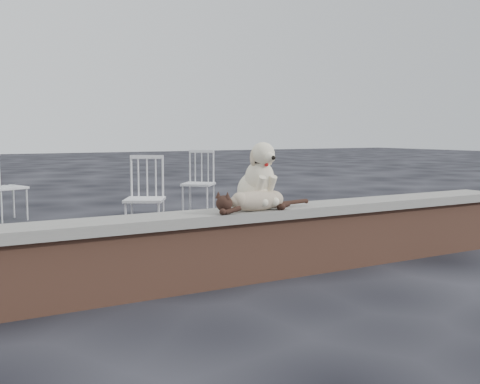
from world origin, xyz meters
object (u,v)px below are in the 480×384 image
chair_b (145,198)px  cat (256,199)px  dog (255,175)px  chair_e (7,186)px  chair_d (198,183)px

chair_b → cat: bearing=-56.9°
dog → chair_e: 4.50m
dog → chair_d: (1.14, 3.47, -0.39)m
chair_e → chair_b: size_ratio=1.00×
chair_d → dog: bearing=-66.8°
dog → chair_b: size_ratio=0.59×
chair_d → chair_b: (-1.35, -1.44, 0.00)m
cat → chair_d: size_ratio=1.15×
dog → chair_e: size_ratio=0.59×
cat → chair_b: 2.19m
chair_e → chair_d: size_ratio=1.00×
cat → chair_e: bearing=104.6°
chair_e → cat: bearing=176.1°
cat → chair_b: chair_b is taller
chair_e → chair_b: same height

